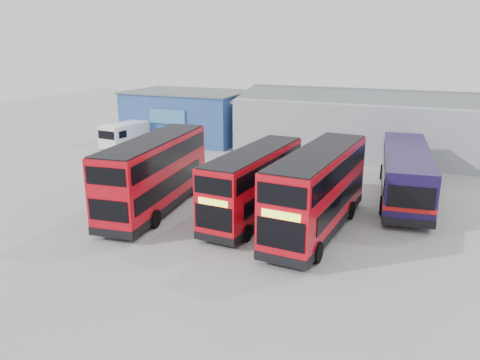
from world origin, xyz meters
TOP-DOWN VIEW (x-y plane):
  - ground_plane at (0.00, 0.00)m, footprint 120.00×120.00m
  - office_block at (-14.00, 17.99)m, footprint 12.30×8.32m
  - maintenance_shed at (8.00, 20.00)m, footprint 30.50×12.00m
  - double_decker_left at (-5.06, -2.23)m, footprint 3.79×10.93m
  - double_decker_centre at (1.04, -1.12)m, footprint 2.96×9.86m
  - double_decker_right at (4.97, -1.69)m, footprint 3.31×10.96m
  - single_decker_blue at (8.97, 6.08)m, footprint 4.26×12.60m
  - panel_van at (-17.51, 11.94)m, footprint 2.88×5.80m

SIDE VIEW (x-z plane):
  - ground_plane at x=0.00m, z-range 0.00..0.00m
  - panel_van at x=-17.51m, z-range 0.14..2.58m
  - single_decker_blue at x=8.97m, z-range -0.01..3.34m
  - double_decker_centre at x=1.04m, z-range -0.01..4.11m
  - double_decker_left at x=-5.06m, z-range -0.01..4.52m
  - double_decker_right at x=4.97m, z-range -0.01..4.56m
  - office_block at x=-14.00m, z-range 0.02..5.14m
  - maintenance_shed at x=8.00m, z-range -0.34..5.55m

